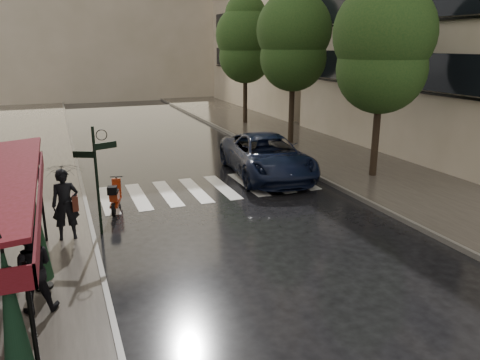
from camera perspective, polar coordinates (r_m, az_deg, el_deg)
ground at (r=11.45m, az=-8.92°, el=-11.07°), size 120.00×120.00×0.00m
sidewalk_near at (r=22.71m, az=-27.02°, el=1.35°), size 6.00×60.00×0.12m
sidewalk_far at (r=25.71m, az=7.65°, el=4.57°), size 5.50×60.00×0.12m
curb_near at (r=22.59m, az=-19.35°, el=2.19°), size 0.12×60.00×0.16m
curb_far at (r=24.49m, az=1.89°, el=4.16°), size 0.12×60.00×0.16m
crosswalk at (r=17.55m, az=-3.81°, el=-1.04°), size 7.85×3.20×0.01m
signpost at (r=13.45m, az=-17.09°, el=0.95°), size 1.17×0.29×3.10m
tree_near at (r=18.98m, az=17.10°, el=15.91°), size 3.80×3.80×7.99m
tree_mid at (r=24.83m, az=6.57°, el=17.06°), size 3.80×3.80×8.34m
tree_far at (r=31.27m, az=0.66°, el=16.73°), size 3.80×3.80×8.16m
pedestrian_with_umbrella at (r=13.14m, az=-20.82°, el=0.30°), size 1.16×1.18×2.60m
pedestrian_terrace at (r=10.09m, az=-24.10°, el=-9.87°), size 0.89×0.70×1.80m
scooter at (r=15.63m, az=-14.97°, el=-2.01°), size 0.63×1.50×1.00m
parked_car at (r=19.06m, az=3.25°, el=2.95°), size 3.40×6.25×1.66m
parasol_front at (r=7.19m, az=-25.86°, el=-15.66°), size 0.50×0.50×2.78m
parasol_back at (r=10.75m, az=-23.55°, el=-5.65°), size 0.47×0.47×2.49m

